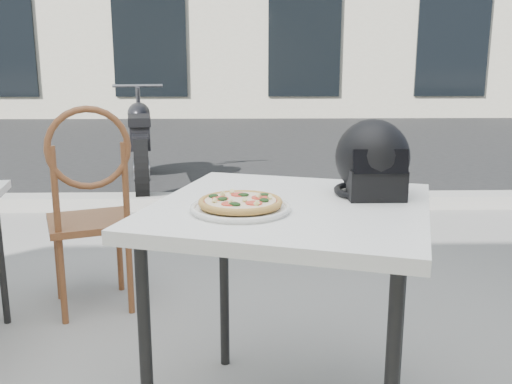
{
  "coord_description": "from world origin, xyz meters",
  "views": [
    {
      "loc": [
        0.31,
        -1.97,
        1.3
      ],
      "look_at": [
        0.35,
        -0.19,
        0.89
      ],
      "focal_mm": 40.0,
      "sensor_mm": 36.0,
      "label": 1
    }
  ],
  "objects_px": {
    "helmet": "(373,162)",
    "motorcycle": "(140,144)",
    "cafe_table_main": "(290,226)",
    "pizza": "(240,202)",
    "cafe_chair_main": "(90,200)",
    "plate": "(240,208)"
  },
  "relations": [
    {
      "from": "helmet",
      "to": "motorcycle",
      "type": "height_order",
      "value": "helmet"
    },
    {
      "from": "cafe_table_main",
      "to": "motorcycle",
      "type": "relative_size",
      "value": 0.53
    },
    {
      "from": "helmet",
      "to": "pizza",
      "type": "bearing_deg",
      "value": -155.98
    },
    {
      "from": "motorcycle",
      "to": "helmet",
      "type": "bearing_deg",
      "value": -79.32
    },
    {
      "from": "helmet",
      "to": "cafe_chair_main",
      "type": "bearing_deg",
      "value": 143.62
    },
    {
      "from": "plate",
      "to": "cafe_chair_main",
      "type": "bearing_deg",
      "value": 124.96
    },
    {
      "from": "cafe_table_main",
      "to": "pizza",
      "type": "relative_size",
      "value": 3.62
    },
    {
      "from": "helmet",
      "to": "cafe_chair_main",
      "type": "distance_m",
      "value": 1.55
    },
    {
      "from": "plate",
      "to": "motorcycle",
      "type": "distance_m",
      "value": 4.29
    },
    {
      "from": "plate",
      "to": "helmet",
      "type": "bearing_deg",
      "value": 24.5
    },
    {
      "from": "plate",
      "to": "motorcycle",
      "type": "height_order",
      "value": "motorcycle"
    },
    {
      "from": "pizza",
      "to": "cafe_chair_main",
      "type": "relative_size",
      "value": 0.28
    },
    {
      "from": "cafe_table_main",
      "to": "pizza",
      "type": "height_order",
      "value": "pizza"
    },
    {
      "from": "pizza",
      "to": "helmet",
      "type": "relative_size",
      "value": 1.12
    },
    {
      "from": "cafe_chair_main",
      "to": "motorcycle",
      "type": "height_order",
      "value": "cafe_chair_main"
    },
    {
      "from": "pizza",
      "to": "cafe_table_main",
      "type": "bearing_deg",
      "value": 28.5
    },
    {
      "from": "cafe_table_main",
      "to": "cafe_chair_main",
      "type": "height_order",
      "value": "cafe_chair_main"
    },
    {
      "from": "plate",
      "to": "pizza",
      "type": "bearing_deg",
      "value": 83.06
    },
    {
      "from": "cafe_chair_main",
      "to": "cafe_table_main",
      "type": "bearing_deg",
      "value": 112.11
    },
    {
      "from": "pizza",
      "to": "cafe_chair_main",
      "type": "distance_m",
      "value": 1.36
    },
    {
      "from": "cafe_chair_main",
      "to": "plate",
      "type": "bearing_deg",
      "value": 104.29
    },
    {
      "from": "pizza",
      "to": "helmet",
      "type": "distance_m",
      "value": 0.51
    }
  ]
}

